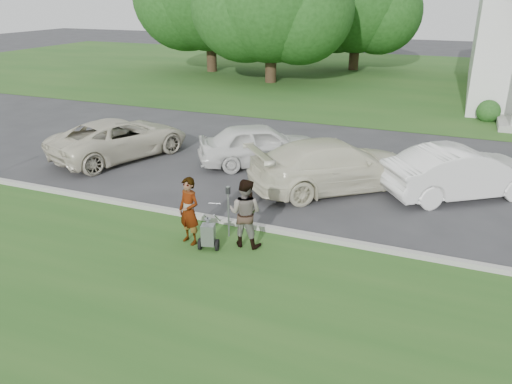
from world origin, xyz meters
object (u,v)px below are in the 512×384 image
Objects in this scene: car_a at (120,138)px; car_d at (462,172)px; tree_left at (271,3)px; person_right at (245,213)px; tree_back at (357,6)px; car_c at (334,165)px; parking_meter_near at (228,205)px; striping_cart at (208,235)px; car_b at (260,144)px; person_left at (189,212)px.

car_d is at bearing -156.53° from car_a.
tree_left reaches higher than person_right.
car_c is at bearing -79.44° from tree_back.
car_a is (-3.33, -25.65, -4.00)m from tree_back.
person_right is at bearing -70.87° from tree_left.
parking_meter_near is at bearing -83.95° from tree_back.
parking_meter_near is at bearing -25.80° from person_right.
tree_left is 21.56m from car_d.
person_right is (0.72, 0.54, 0.47)m from striping_cart.
tree_back is at bearing -31.14° from car_c.
striping_cart is 6.52m from car_b.
person_left is (2.45, -30.75, -3.88)m from tree_back.
parking_meter_near is 0.29× the size of car_d.
person_left is (6.45, -22.75, -4.27)m from tree_left.
car_c is (8.82, -17.83, -4.33)m from tree_left.
car_b is (1.82, -24.49, -3.98)m from tree_back.
car_b is at bearing 50.33° from car_d.
car_d reaches higher than parking_meter_near.
tree_left reaches higher than car_b.
tree_left is at bearing -116.57° from tree_back.
car_a is (-5.78, 5.11, -0.12)m from person_left.
striping_cart is 0.60× the size of person_left.
person_left reaches higher than car_b.
car_c is (8.14, -0.19, 0.06)m from car_a.
car_d is at bearing 43.71° from parking_meter_near.
person_left reaches higher than car_d.
person_left is 0.31× the size of car_c.
car_a is at bearing -87.81° from tree_left.
person_right reaches higher than car_a.
person_right is 0.39× the size of car_b.
car_b is at bearing -70.56° from tree_left.
car_d reaches higher than striping_cart.
tree_back reaches higher than person_left.
tree_left is at bearing -14.86° from car_b.
car_a is at bearing 156.84° from person_left.
parking_meter_near is 0.25× the size of car_c.
tree_left is at bearing 92.32° from striping_cart.
car_c is at bearing -104.29° from person_right.
tree_left is at bearing -15.39° from car_c.
car_b is 0.81× the size of car_c.
car_b is at bearing -146.92° from car_a.
parking_meter_near is at bearing 98.56° from car_d.
tree_back is at bearing -83.96° from person_right.
car_c is 3.77m from car_d.
car_a reaches higher than parking_meter_near.
person_right is 6.17m from car_b.
tree_back is at bearing -16.39° from car_d.
tree_left is at bearing -67.37° from car_a.
car_c is at bearing -63.69° from tree_left.
car_b reaches higher than parking_meter_near.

